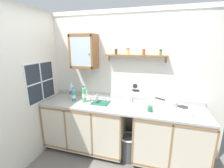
{
  "coord_description": "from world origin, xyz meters",
  "views": [
    {
      "loc": [
        0.53,
        -2.07,
        1.94
      ],
      "look_at": [
        -0.18,
        0.39,
        1.28
      ],
      "focal_mm": 24.37,
      "sensor_mm": 36.0,
      "label": 1
    }
  ],
  "objects_px": {
    "hot_plate_stove": "(177,109)",
    "mug": "(150,109)",
    "dish_rack": "(100,102)",
    "sink": "(127,107)",
    "bottle_detergent_teal_0": "(74,95)",
    "warning_sign": "(135,88)",
    "bottle_water_clear_2": "(72,91)",
    "bottle_soda_green_1": "(84,95)",
    "trash_bin": "(128,147)",
    "wall_cabinet": "(84,51)",
    "saucepan": "(171,103)"
  },
  "relations": [
    {
      "from": "bottle_detergent_teal_0",
      "to": "bottle_soda_green_1",
      "type": "distance_m",
      "value": 0.21
    },
    {
      "from": "bottle_soda_green_1",
      "to": "sink",
      "type": "bearing_deg",
      "value": 4.42
    },
    {
      "from": "bottle_water_clear_2",
      "to": "bottle_soda_green_1",
      "type": "bearing_deg",
      "value": -17.8
    },
    {
      "from": "bottle_water_clear_2",
      "to": "warning_sign",
      "type": "relative_size",
      "value": 1.28
    },
    {
      "from": "dish_rack",
      "to": "wall_cabinet",
      "type": "height_order",
      "value": "wall_cabinet"
    },
    {
      "from": "wall_cabinet",
      "to": "hot_plate_stove",
      "type": "bearing_deg",
      "value": -6.21
    },
    {
      "from": "bottle_soda_green_1",
      "to": "wall_cabinet",
      "type": "relative_size",
      "value": 0.5
    },
    {
      "from": "trash_bin",
      "to": "wall_cabinet",
      "type": "bearing_deg",
      "value": 163.46
    },
    {
      "from": "sink",
      "to": "bottle_detergent_teal_0",
      "type": "relative_size",
      "value": 2.14
    },
    {
      "from": "bottle_water_clear_2",
      "to": "bottle_detergent_teal_0",
      "type": "bearing_deg",
      "value": -45.87
    },
    {
      "from": "trash_bin",
      "to": "sink",
      "type": "bearing_deg",
      "value": 115.45
    },
    {
      "from": "bottle_water_clear_2",
      "to": "trash_bin",
      "type": "distance_m",
      "value": 1.43
    },
    {
      "from": "sink",
      "to": "wall_cabinet",
      "type": "height_order",
      "value": "wall_cabinet"
    },
    {
      "from": "saucepan",
      "to": "dish_rack",
      "type": "distance_m",
      "value": 1.17
    },
    {
      "from": "hot_plate_stove",
      "to": "mug",
      "type": "distance_m",
      "value": 0.41
    },
    {
      "from": "hot_plate_stove",
      "to": "trash_bin",
      "type": "xyz_separation_m",
      "value": [
        -0.72,
        -0.09,
        -0.75
      ]
    },
    {
      "from": "hot_plate_stove",
      "to": "sink",
      "type": "bearing_deg",
      "value": 177.17
    },
    {
      "from": "saucepan",
      "to": "bottle_detergent_teal_0",
      "type": "distance_m",
      "value": 1.67
    },
    {
      "from": "sink",
      "to": "trash_bin",
      "type": "bearing_deg",
      "value": -64.55
    },
    {
      "from": "bottle_detergent_teal_0",
      "to": "warning_sign",
      "type": "relative_size",
      "value": 1.07
    },
    {
      "from": "bottle_water_clear_2",
      "to": "dish_rack",
      "type": "bearing_deg",
      "value": -6.64
    },
    {
      "from": "saucepan",
      "to": "trash_bin",
      "type": "height_order",
      "value": "saucepan"
    },
    {
      "from": "sink",
      "to": "mug",
      "type": "height_order",
      "value": "sink"
    },
    {
      "from": "dish_rack",
      "to": "wall_cabinet",
      "type": "relative_size",
      "value": 0.5
    },
    {
      "from": "dish_rack",
      "to": "sink",
      "type": "bearing_deg",
      "value": 3.64
    },
    {
      "from": "sink",
      "to": "dish_rack",
      "type": "xyz_separation_m",
      "value": [
        -0.48,
        -0.03,
        0.05
      ]
    },
    {
      "from": "warning_sign",
      "to": "trash_bin",
      "type": "distance_m",
      "value": 1.04
    },
    {
      "from": "mug",
      "to": "warning_sign",
      "type": "height_order",
      "value": "warning_sign"
    },
    {
      "from": "saucepan",
      "to": "mug",
      "type": "bearing_deg",
      "value": -157.8
    },
    {
      "from": "mug",
      "to": "wall_cabinet",
      "type": "xyz_separation_m",
      "value": [
        -1.2,
        0.27,
        0.83
      ]
    },
    {
      "from": "bottle_detergent_teal_0",
      "to": "bottle_water_clear_2",
      "type": "distance_m",
      "value": 0.14
    },
    {
      "from": "bottle_detergent_teal_0",
      "to": "warning_sign",
      "type": "distance_m",
      "value": 1.12
    },
    {
      "from": "bottle_detergent_teal_0",
      "to": "mug",
      "type": "height_order",
      "value": "bottle_detergent_teal_0"
    },
    {
      "from": "wall_cabinet",
      "to": "trash_bin",
      "type": "relative_size",
      "value": 1.34
    },
    {
      "from": "saucepan",
      "to": "trash_bin",
      "type": "xyz_separation_m",
      "value": [
        -0.62,
        -0.12,
        -0.84
      ]
    },
    {
      "from": "saucepan",
      "to": "wall_cabinet",
      "type": "relative_size",
      "value": 0.59
    },
    {
      "from": "hot_plate_stove",
      "to": "saucepan",
      "type": "relative_size",
      "value": 1.03
    },
    {
      "from": "bottle_detergent_teal_0",
      "to": "trash_bin",
      "type": "xyz_separation_m",
      "value": [
        1.04,
        -0.07,
        -0.83
      ]
    },
    {
      "from": "hot_plate_stove",
      "to": "bottle_detergent_teal_0",
      "type": "distance_m",
      "value": 1.76
    },
    {
      "from": "saucepan",
      "to": "hot_plate_stove",
      "type": "bearing_deg",
      "value": -16.28
    },
    {
      "from": "bottle_detergent_teal_0",
      "to": "dish_rack",
      "type": "relative_size",
      "value": 0.86
    },
    {
      "from": "wall_cabinet",
      "to": "warning_sign",
      "type": "xyz_separation_m",
      "value": [
        0.91,
        0.14,
        -0.64
      ]
    },
    {
      "from": "sink",
      "to": "hot_plate_stove",
      "type": "relative_size",
      "value": 1.52
    },
    {
      "from": "warning_sign",
      "to": "sink",
      "type": "bearing_deg",
      "value": -107.17
    },
    {
      "from": "saucepan",
      "to": "sink",
      "type": "bearing_deg",
      "value": 179.02
    },
    {
      "from": "bottle_detergent_teal_0",
      "to": "hot_plate_stove",
      "type": "bearing_deg",
      "value": 0.62
    },
    {
      "from": "trash_bin",
      "to": "bottle_soda_green_1",
      "type": "bearing_deg",
      "value": 175.32
    },
    {
      "from": "hot_plate_stove",
      "to": "bottle_water_clear_2",
      "type": "relative_size",
      "value": 1.18
    },
    {
      "from": "trash_bin",
      "to": "mug",
      "type": "bearing_deg",
      "value": -1.91
    },
    {
      "from": "bottle_soda_green_1",
      "to": "dish_rack",
      "type": "xyz_separation_m",
      "value": [
        0.29,
        0.03,
        -0.11
      ]
    }
  ]
}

